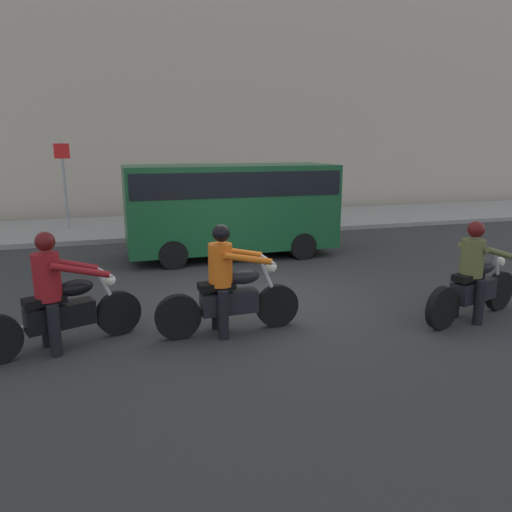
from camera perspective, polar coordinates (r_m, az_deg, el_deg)
The scene contains 8 objects.
ground_plane at distance 8.49m, azimuth 0.15°, elevation -5.16°, with size 80.00×80.00×0.00m, color #2C2C2C.
sidewalk_slab at distance 16.08m, azimuth -8.36°, elevation 3.73°, with size 40.00×4.40×0.14m, color gray.
building_facade at distance 19.73m, azimuth -10.81°, elevation 25.79°, with size 40.00×1.40×14.10m, color #B7A893.
motorcycle_with_rider_olive at distance 8.09m, azimuth 24.67°, elevation -2.61°, with size 2.11×0.88×1.56m.
motorcycle_with_rider_orange_stripe at distance 6.83m, azimuth -3.38°, elevation -4.03°, with size 2.14×0.70×1.60m.
motorcycle_with_rider_crimson at distance 6.81m, azimuth -22.63°, elevation -5.16°, with size 2.13×1.00×1.60m.
parked_van_forest_green at distance 11.56m, azimuth -3.07°, elevation 6.30°, with size 4.96×1.96×2.21m.
street_sign_post at distance 15.65m, azimuth -22.02°, elevation 8.73°, with size 0.44×0.08×2.60m.
Camera 1 is at (-2.39, -7.69, 2.67)m, focal length 33.35 mm.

